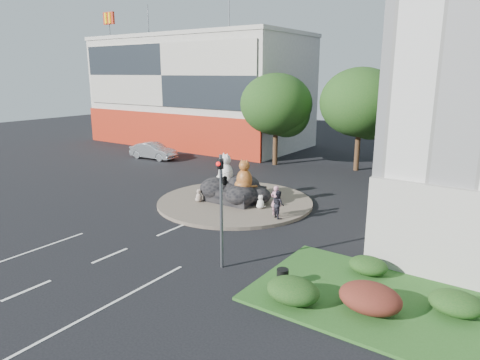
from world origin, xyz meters
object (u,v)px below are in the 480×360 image
at_px(kitten_calico, 199,195).
at_px(kitten_white, 261,201).
at_px(pedestrian_dark, 278,204).
at_px(cat_tabby, 244,174).
at_px(cat_white, 226,168).
at_px(litter_bin, 283,277).
at_px(parked_car, 153,151).
at_px(pedestrian_pink, 276,201).

relative_size(kitten_calico, kitten_white, 0.98).
height_order(kitten_calico, pedestrian_dark, pedestrian_dark).
distance_m(cat_tabby, kitten_white, 2.00).
bearing_deg(kitten_calico, cat_white, 77.40).
bearing_deg(cat_tabby, cat_white, 162.82).
distance_m(kitten_white, litter_bin, 9.64).
height_order(pedestrian_dark, parked_car, pedestrian_dark).
bearing_deg(cat_white, pedestrian_dark, 0.73).
bearing_deg(kitten_white, cat_white, 156.58).
height_order(cat_white, pedestrian_dark, cat_white).
distance_m(parked_car, litter_bin, 28.01).
distance_m(kitten_white, parked_car, 19.15).
relative_size(pedestrian_dark, parked_car, 0.33).
distance_m(cat_tabby, pedestrian_dark, 3.50).
bearing_deg(pedestrian_dark, cat_tabby, 12.85).
relative_size(kitten_calico, parked_car, 0.17).
height_order(kitten_calico, kitten_white, kitten_white).
height_order(cat_white, kitten_calico, cat_white).
height_order(kitten_calico, pedestrian_pink, pedestrian_pink).
bearing_deg(cat_white, pedestrian_pink, 2.99).
bearing_deg(litter_bin, kitten_calico, 146.18).
height_order(kitten_white, pedestrian_dark, pedestrian_dark).
bearing_deg(parked_car, pedestrian_pink, -119.37).
distance_m(kitten_white, pedestrian_pink, 1.63).
relative_size(cat_white, parked_car, 0.43).
bearing_deg(pedestrian_pink, pedestrian_dark, 127.69).
xyz_separation_m(kitten_calico, parked_car, (-13.42, 9.00, 0.18)).
height_order(kitten_calico, parked_car, parked_car).
distance_m(cat_white, pedestrian_pink, 4.99).
bearing_deg(cat_tabby, kitten_calico, -154.39).
bearing_deg(cat_tabby, kitten_white, -9.17).
height_order(cat_white, cat_tabby, cat_white).
xyz_separation_m(kitten_white, pedestrian_pink, (1.43, -0.62, 0.46)).
bearing_deg(pedestrian_dark, parked_car, 8.28).
distance_m(cat_tabby, pedestrian_pink, 3.07).
relative_size(cat_white, pedestrian_dark, 1.29).
bearing_deg(litter_bin, pedestrian_dark, 121.14).
height_order(cat_white, litter_bin, cat_white).
bearing_deg(kitten_calico, pedestrian_pink, 14.69).
xyz_separation_m(cat_tabby, kitten_calico, (-2.65, -1.29, -1.47)).
distance_m(cat_white, parked_car, 15.95).
relative_size(cat_tabby, parked_car, 0.41).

